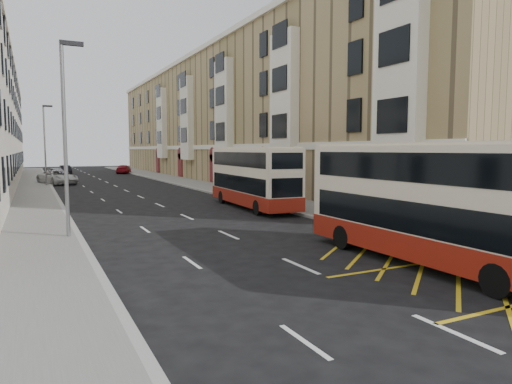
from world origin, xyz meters
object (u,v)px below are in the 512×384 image
street_lamp_near (66,128)px  car_silver (57,173)px  car_red (124,169)px  white_van (58,177)px  double_decker_front (430,203)px  street_lamp_far (45,141)px  double_decker_rear (253,177)px  pedestrian_far (432,218)px  car_dark (65,170)px

street_lamp_near → car_silver: 44.99m
car_red → white_van: bearing=80.1°
white_van → car_silver: white_van is taller
street_lamp_near → white_van: (1.15, 32.95, -3.86)m
double_decker_front → street_lamp_far: bearing=104.3°
double_decker_rear → car_silver: 40.12m
car_red → double_decker_front: bearing=106.6°
car_red → car_silver: bearing=56.3°
street_lamp_near → double_decker_rear: 13.05m
street_lamp_near → car_silver: size_ratio=1.91×
street_lamp_far → white_van: (1.15, 2.95, -3.86)m
double_decker_front → pedestrian_far: (3.38, 2.96, -1.11)m
double_decker_rear → white_van: size_ratio=1.78×
double_decker_front → double_decker_rear: size_ratio=1.01×
double_decker_rear → car_dark: 49.84m
white_van → car_dark: bearing=63.0°
white_van → car_red: bearing=40.7°
car_red → double_decker_rear: bearing=107.7°
double_decker_front → white_van: bearing=101.8°
street_lamp_far → double_decker_front: (10.16, -39.73, -2.61)m
pedestrian_far → car_silver: bearing=-77.4°
pedestrian_far → car_dark: 62.65m
double_decker_front → car_dark: bearing=96.0°
car_dark → street_lamp_near: bearing=-97.5°
street_lamp_far → car_red: size_ratio=1.75×
pedestrian_far → car_dark: (-10.25, 61.81, -0.26)m
double_decker_rear → car_silver: size_ratio=2.36×
car_silver → car_red: car_silver is taller
double_decker_front → white_van: double_decker_front is taller
pedestrian_far → car_silver: pedestrian_far is taller
street_lamp_far → double_decker_rear: bearing=-64.8°
car_dark → double_decker_front: bearing=-88.1°
double_decker_front → double_decker_rear: bearing=85.6°
street_lamp_near → double_decker_front: (10.16, -9.73, -2.61)m
double_decker_front → car_silver: double_decker_front is taller
double_decker_front → car_red: bearing=88.6°
double_decker_rear → pedestrian_far: 12.88m
pedestrian_far → car_silver: size_ratio=0.37×
car_silver → car_dark: 10.39m
double_decker_rear → car_red: size_ratio=2.16×
street_lamp_near → car_dark: (3.29, 55.05, -3.98)m
double_decker_rear → street_lamp_near: bearing=-149.6°
car_dark → car_red: car_red is taller
white_van → car_silver: (0.48, 11.84, -0.06)m
street_lamp_near → double_decker_front: 14.31m
street_lamp_far → white_van: size_ratio=1.44×
car_dark → street_lamp_far: bearing=-101.6°
car_dark → double_decker_rear: bearing=-84.8°
pedestrian_far → car_red: 59.44m
car_red → car_dark: bearing=1.7°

